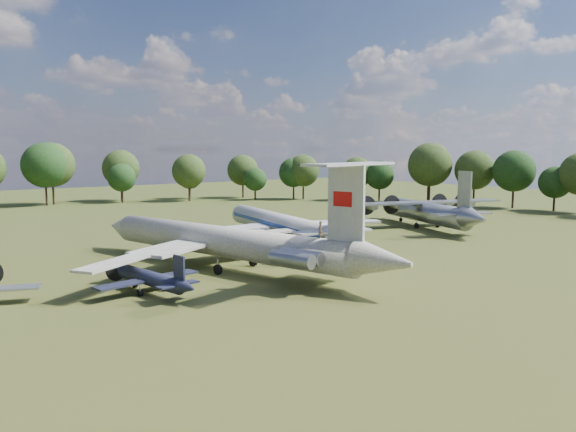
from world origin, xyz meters
TOP-DOWN VIEW (x-y plane):
  - ground at (0.00, 0.00)m, footprint 300.00×300.00m
  - il62_airliner at (-2.88, -1.91)m, footprint 48.91×57.32m
  - tu104_jet at (12.58, 7.72)m, footprint 40.18×48.90m
  - an12_transport at (43.07, 6.35)m, footprint 39.92×42.15m
  - small_prop_west at (-14.36, -7.55)m, footprint 12.81×16.06m
  - person_on_il62 at (0.36, -15.16)m, footprint 0.76×0.69m

SIDE VIEW (x-z plane):
  - ground at x=0.00m, z-range 0.00..0.00m
  - small_prop_west at x=-14.36m, z-range 0.00..2.14m
  - tu104_jet at x=12.58m, z-range 0.00..4.36m
  - an12_transport at x=43.07m, z-range 0.00..4.49m
  - il62_airliner at x=-2.88m, z-range 0.00..4.87m
  - person_on_il62 at x=0.36m, z-range 4.87..6.60m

